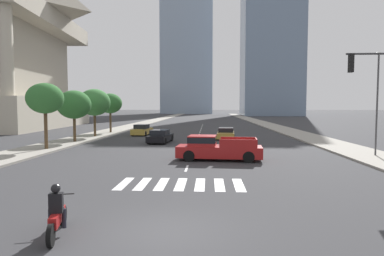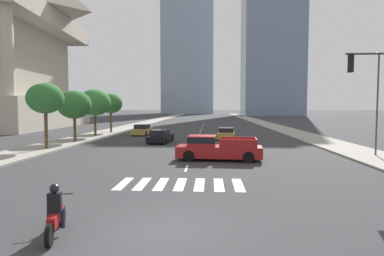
{
  "view_description": "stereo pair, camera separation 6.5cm",
  "coord_description": "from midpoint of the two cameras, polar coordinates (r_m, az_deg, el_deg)",
  "views": [
    {
      "loc": [
        1.31,
        -9.09,
        3.62
      ],
      "look_at": [
        0.0,
        15.96,
        2.0
      ],
      "focal_mm": 30.6,
      "sensor_mm": 36.0,
      "label": 1
    },
    {
      "loc": [
        1.38,
        -9.09,
        3.62
      ],
      "look_at": [
        0.0,
        15.96,
        2.0
      ],
      "focal_mm": 30.6,
      "sensor_mm": 36.0,
      "label": 2
    }
  ],
  "objects": [
    {
      "name": "street_tree_second",
      "position": [
        34.85,
        -19.78,
        3.84
      ],
      "size": [
        3.35,
        3.35,
        5.13
      ],
      "color": "#4C3823",
      "rests_on": "sidewalk_west"
    },
    {
      "name": "street_tree_fourth",
      "position": [
        46.17,
        -13.96,
        4.16
      ],
      "size": [
        3.2,
        3.2,
        5.32
      ],
      "color": "#4C3823",
      "rests_on": "sidewalk_west"
    },
    {
      "name": "sedan_gold_2",
      "position": [
        37.37,
        6.02,
        -0.99
      ],
      "size": [
        2.17,
        4.87,
        1.25
      ],
      "rotation": [
        0.0,
        0.0,
        -1.64
      ],
      "color": "#B28E38",
      "rests_on": "ground"
    },
    {
      "name": "sedan_gold_0",
      "position": [
        42.44,
        -8.59,
        -0.38
      ],
      "size": [
        2.15,
        4.38,
        1.4
      ],
      "rotation": [
        0.0,
        0.0,
        1.48
      ],
      "color": "#B28E38",
      "rests_on": "ground"
    },
    {
      "name": "street_lamp_east",
      "position": [
        26.88,
        29.69,
        4.91
      ],
      "size": [
        0.5,
        0.24,
        7.34
      ],
      "color": "#3F3F42",
      "rests_on": "sidewalk_east"
    },
    {
      "name": "street_tree_third",
      "position": [
        40.32,
        -16.54,
        4.29
      ],
      "size": [
        3.7,
        3.7,
        5.58
      ],
      "color": "#4C3823",
      "rests_on": "sidewalk_west"
    },
    {
      "name": "street_tree_nearest",
      "position": [
        29.63,
        -24.15,
        4.7
      ],
      "size": [
        2.97,
        2.97,
        5.44
      ],
      "color": "#4C3823",
      "rests_on": "sidewalk_west"
    },
    {
      "name": "sedan_black_1",
      "position": [
        33.32,
        -5.47,
        -1.52
      ],
      "size": [
        2.26,
        4.52,
        1.32
      ],
      "rotation": [
        0.0,
        0.0,
        1.47
      ],
      "color": "black",
      "rests_on": "ground"
    },
    {
      "name": "office_tower_left_skyline",
      "position": [
        188.93,
        -0.64,
        16.98
      ],
      "size": [
        27.51,
        25.24,
        104.35
      ],
      "color": "#8C9EB2",
      "rests_on": "ground"
    },
    {
      "name": "pickup_truck",
      "position": [
        22.33,
        4.09,
        -3.54
      ],
      "size": [
        5.86,
        2.38,
        1.67
      ],
      "rotation": [
        0.0,
        0.0,
        3.06
      ],
      "color": "maroon",
      "rests_on": "ground"
    },
    {
      "name": "ground_plane",
      "position": [
        9.88,
        -5.15,
        -17.8
      ],
      "size": [
        800.0,
        800.0,
        0.0
      ],
      "primitive_type": "plane",
      "color": "#333335"
    },
    {
      "name": "sidewalk_east",
      "position": [
        40.95,
        19.69,
        -1.49
      ],
      "size": [
        4.0,
        260.0,
        0.15
      ],
      "primitive_type": "cube",
      "color": "gray",
      "rests_on": "ground"
    },
    {
      "name": "lane_divider_center",
      "position": [
        43.23,
        1.35,
        -1.11
      ],
      "size": [
        0.14,
        50.0,
        0.01
      ],
      "color": "silver",
      "rests_on": "ground"
    },
    {
      "name": "sidewalk_west",
      "position": [
        41.79,
        -16.95,
        -1.34
      ],
      "size": [
        4.0,
        260.0,
        0.15
      ],
      "primitive_type": "cube",
      "color": "gray",
      "rests_on": "ground"
    },
    {
      "name": "crosswalk_near",
      "position": [
        15.54,
        -1.93,
        -9.76
      ],
      "size": [
        5.85,
        2.57,
        0.01
      ],
      "color": "silver",
      "rests_on": "ground"
    },
    {
      "name": "office_tower_center_skyline",
      "position": [
        146.4,
        13.78,
        17.04
      ],
      "size": [
        23.62,
        22.6,
        76.42
      ],
      "color": "slate",
      "rests_on": "ground"
    },
    {
      "name": "motorcycle_lead",
      "position": [
        10.25,
        -22.49,
        -13.81
      ],
      "size": [
        0.85,
        2.18,
        1.49
      ],
      "rotation": [
        0.0,
        0.0,
        1.81
      ],
      "color": "black",
      "rests_on": "ground"
    }
  ]
}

